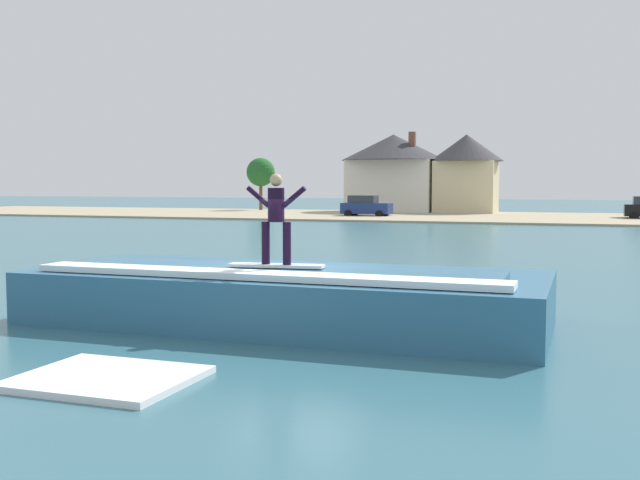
{
  "coord_description": "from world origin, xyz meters",
  "views": [
    {
      "loc": [
        5.58,
        -14.14,
        2.78
      ],
      "look_at": [
        -0.08,
        1.71,
        1.53
      ],
      "focal_mm": 41.92,
      "sensor_mm": 36.0,
      "label": 1
    }
  ],
  "objects_px": {
    "house_with_chimney": "(393,167)",
    "house_small_cottage": "(466,169)",
    "surfboard": "(276,266)",
    "car_near_shore": "(366,206)",
    "tree_tall_bare": "(261,172)",
    "surfer": "(276,214)",
    "wave_crest": "(284,296)"
  },
  "relations": [
    {
      "from": "tree_tall_bare",
      "to": "wave_crest",
      "type": "bearing_deg",
      "value": -65.41
    },
    {
      "from": "surfboard",
      "to": "surfer",
      "type": "xyz_separation_m",
      "value": [
        0.03,
        -0.06,
        1.01
      ]
    },
    {
      "from": "tree_tall_bare",
      "to": "surfer",
      "type": "bearing_deg",
      "value": -65.56
    },
    {
      "from": "surfboard",
      "to": "tree_tall_bare",
      "type": "relative_size",
      "value": 0.34
    },
    {
      "from": "surfer",
      "to": "house_small_cottage",
      "type": "relative_size",
      "value": 0.23
    },
    {
      "from": "wave_crest",
      "to": "surfer",
      "type": "height_order",
      "value": "surfer"
    },
    {
      "from": "surfboard",
      "to": "house_with_chimney",
      "type": "relative_size",
      "value": 0.19
    },
    {
      "from": "surfboard",
      "to": "tree_tall_bare",
      "type": "xyz_separation_m",
      "value": [
        -26.1,
        57.42,
        2.81
      ]
    },
    {
      "from": "wave_crest",
      "to": "surfboard",
      "type": "bearing_deg",
      "value": -88.17
    },
    {
      "from": "tree_tall_bare",
      "to": "house_small_cottage",
      "type": "bearing_deg",
      "value": 0.02
    },
    {
      "from": "wave_crest",
      "to": "house_with_chimney",
      "type": "distance_m",
      "value": 58.76
    },
    {
      "from": "surfboard",
      "to": "house_with_chimney",
      "type": "height_order",
      "value": "house_with_chimney"
    },
    {
      "from": "house_with_chimney",
      "to": "house_small_cottage",
      "type": "bearing_deg",
      "value": -2.9
    },
    {
      "from": "car_near_shore",
      "to": "tree_tall_bare",
      "type": "bearing_deg",
      "value": 144.84
    },
    {
      "from": "house_with_chimney",
      "to": "tree_tall_bare",
      "type": "bearing_deg",
      "value": -178.49
    },
    {
      "from": "wave_crest",
      "to": "car_near_shore",
      "type": "distance_m",
      "value": 48.49
    },
    {
      "from": "surfboard",
      "to": "tree_tall_bare",
      "type": "distance_m",
      "value": 63.13
    },
    {
      "from": "surfboard",
      "to": "car_near_shore",
      "type": "distance_m",
      "value": 48.9
    },
    {
      "from": "wave_crest",
      "to": "house_small_cottage",
      "type": "relative_size",
      "value": 1.38
    },
    {
      "from": "house_with_chimney",
      "to": "house_small_cottage",
      "type": "height_order",
      "value": "house_with_chimney"
    },
    {
      "from": "tree_tall_bare",
      "to": "car_near_shore",
      "type": "bearing_deg",
      "value": -35.16
    },
    {
      "from": "wave_crest",
      "to": "tree_tall_bare",
      "type": "distance_m",
      "value": 62.78
    },
    {
      "from": "surfer",
      "to": "house_small_cottage",
      "type": "bearing_deg",
      "value": 95.03
    },
    {
      "from": "wave_crest",
      "to": "tree_tall_bare",
      "type": "relative_size",
      "value": 1.86
    },
    {
      "from": "wave_crest",
      "to": "house_with_chimney",
      "type": "relative_size",
      "value": 1.01
    },
    {
      "from": "surfboard",
      "to": "car_near_shore",
      "type": "bearing_deg",
      "value": 104.1
    },
    {
      "from": "surfer",
      "to": "tree_tall_bare",
      "type": "distance_m",
      "value": 63.17
    },
    {
      "from": "surfer",
      "to": "tree_tall_bare",
      "type": "bearing_deg",
      "value": 114.44
    },
    {
      "from": "house_with_chimney",
      "to": "tree_tall_bare",
      "type": "xyz_separation_m",
      "value": [
        -13.97,
        -0.37,
        -0.46
      ]
    },
    {
      "from": "house_with_chimney",
      "to": "house_small_cottage",
      "type": "relative_size",
      "value": 1.36
    },
    {
      "from": "surfer",
      "to": "house_with_chimney",
      "type": "distance_m",
      "value": 59.16
    },
    {
      "from": "wave_crest",
      "to": "house_with_chimney",
      "type": "height_order",
      "value": "house_with_chimney"
    }
  ]
}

